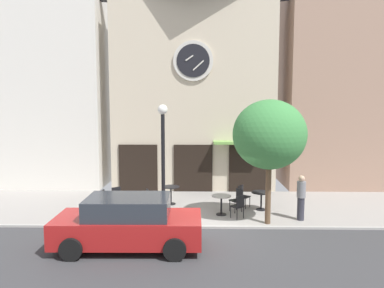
{
  "coord_description": "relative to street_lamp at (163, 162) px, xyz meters",
  "views": [
    {
      "loc": [
        -0.57,
        -12.34,
        4.27
      ],
      "look_at": [
        -0.88,
        2.74,
        2.63
      ],
      "focal_mm": 34.57,
      "sensor_mm": 36.0,
      "label": 1
    }
  ],
  "objects": [
    {
      "name": "ground_plane",
      "position": [
        1.91,
        -1.02,
        -2.18
      ],
      "size": [
        26.64,
        10.86,
        0.13
      ],
      "color": "gray"
    },
    {
      "name": "clock_building",
      "position": [
        1.03,
        5.46,
        3.76
      ],
      "size": [
        8.07,
        3.34,
        11.48
      ],
      "color": "beige",
      "rests_on": "ground_plane"
    },
    {
      "name": "neighbor_building_left",
      "position": [
        -7.02,
        6.79,
        3.56
      ],
      "size": [
        6.84,
        4.75,
        11.43
      ],
      "color": "silver",
      "rests_on": "ground_plane"
    },
    {
      "name": "neighbor_building_right",
      "position": [
        8.76,
        6.34,
        4.6
      ],
      "size": [
        6.03,
        3.86,
        13.52
      ],
      "color": "#9E7A66",
      "rests_on": "ground_plane"
    },
    {
      "name": "street_lamp",
      "position": [
        0.0,
        0.0,
        0.0
      ],
      "size": [
        0.36,
        0.36,
        4.25
      ],
      "color": "black",
      "rests_on": "ground_plane"
    },
    {
      "name": "street_tree",
      "position": [
        3.79,
        -0.49,
        1.03
      ],
      "size": [
        2.58,
        2.33,
        4.43
      ],
      "color": "brown",
      "rests_on": "ground_plane"
    },
    {
      "name": "cafe_table_center",
      "position": [
        -1.57,
        0.51,
        -1.66
      ],
      "size": [
        0.61,
        0.61,
        0.76
      ],
      "color": "black",
      "rests_on": "ground_plane"
    },
    {
      "name": "cafe_table_center_right",
      "position": [
        0.12,
        2.01,
        -1.6
      ],
      "size": [
        0.74,
        0.74,
        0.77
      ],
      "color": "black",
      "rests_on": "ground_plane"
    },
    {
      "name": "cafe_table_rightmost",
      "position": [
        2.19,
        0.54,
        -1.61
      ],
      "size": [
        0.75,
        0.75,
        0.76
      ],
      "color": "black",
      "rests_on": "ground_plane"
    },
    {
      "name": "cafe_table_leftmost",
      "position": [
        3.84,
        1.23,
        -1.61
      ],
      "size": [
        0.79,
        0.79,
        0.74
      ],
      "color": "black",
      "rests_on": "ground_plane"
    },
    {
      "name": "cafe_chair_mid_row",
      "position": [
        -0.8,
        0.87,
        -1.63
      ],
      "size": [
        0.52,
        0.52,
        0.9
      ],
      "color": "black",
      "rests_on": "ground_plane"
    },
    {
      "name": "cafe_chair_facing_street",
      "position": [
        3.13,
        1.65,
        -1.63
      ],
      "size": [
        0.56,
        0.56,
        0.9
      ],
      "color": "black",
      "rests_on": "ground_plane"
    },
    {
      "name": "cafe_chair_right_end",
      "position": [
        -2.4,
        0.71,
        -1.63
      ],
      "size": [
        0.47,
        0.47,
        0.9
      ],
      "color": "black",
      "rests_on": "ground_plane"
    },
    {
      "name": "cafe_chair_near_lamp",
      "position": [
        2.85,
        1.01,
        -1.63
      ],
      "size": [
        0.55,
        0.55,
        0.9
      ],
      "color": "black",
      "rests_on": "ground_plane"
    },
    {
      "name": "cafe_chair_outer",
      "position": [
        2.81,
        0.06,
        -1.63
      ],
      "size": [
        0.56,
        0.56,
        0.9
      ],
      "color": "black",
      "rests_on": "ground_plane"
    },
    {
      "name": "cafe_chair_left_end",
      "position": [
        -2.0,
        1.2,
        -1.63
      ],
      "size": [
        0.56,
        0.56,
        0.9
      ],
      "color": "black",
      "rests_on": "ground_plane"
    },
    {
      "name": "pedestrian_grey",
      "position": [
        5.08,
        -0.05,
        -1.3
      ],
      "size": [
        0.43,
        0.43,
        1.67
      ],
      "color": "#2D2D38",
      "rests_on": "ground_plane"
    },
    {
      "name": "parked_car_red",
      "position": [
        -0.76,
        -2.84,
        -1.4
      ],
      "size": [
        4.33,
        2.07,
        1.55
      ],
      "color": "maroon",
      "rests_on": "ground_plane"
    }
  ]
}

